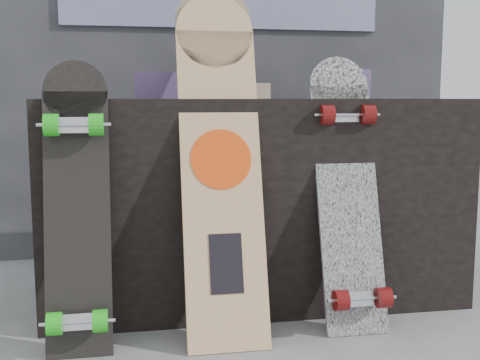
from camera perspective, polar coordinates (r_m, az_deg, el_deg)
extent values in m
plane|color=slate|center=(2.05, 4.11, -15.35)|extent=(60.00, 60.00, 0.00)
cube|color=black|center=(2.40, 1.23, -1.87)|extent=(1.60, 0.60, 0.80)
cube|color=#2E2E33|center=(3.22, -1.85, 13.08)|extent=(2.40, 0.20, 2.20)
cube|color=#3F3166|center=(2.33, -7.78, 8.87)|extent=(0.18, 0.12, 0.10)
cube|color=#3F3166|center=(2.58, 10.24, 8.93)|extent=(0.14, 0.14, 0.12)
cube|color=#D1B78C|center=(2.38, 0.03, 8.43)|extent=(0.22, 0.10, 0.06)
cube|color=beige|center=(2.00, -1.73, -0.50)|extent=(0.27, 0.34, 1.04)
cylinder|color=beige|center=(2.15, -2.45, 13.86)|extent=(0.27, 0.10, 0.26)
cylinder|color=#F64A0F|center=(2.00, -1.81, 1.99)|extent=(0.20, 0.06, 0.20)
cube|color=black|center=(1.97, -1.32, -7.92)|extent=(0.11, 0.06, 0.19)
cube|color=beige|center=(2.03, -1.86, 0.18)|extent=(0.27, 0.32, 1.07)
cylinder|color=beige|center=(2.18, -2.54, 14.77)|extent=(0.27, 0.09, 0.26)
cube|color=silver|center=(2.15, 10.23, -2.51)|extent=(0.22, 0.27, 0.85)
cylinder|color=silver|center=(2.24, 9.34, 8.77)|extent=(0.22, 0.08, 0.22)
cube|color=silver|center=(2.11, 11.30, -10.98)|extent=(0.09, 0.04, 0.06)
cylinder|color=#5D0D0D|center=(2.06, 9.53, -11.18)|extent=(0.04, 0.07, 0.07)
cylinder|color=#5D0D0D|center=(2.12, 13.43, -10.79)|extent=(0.05, 0.07, 0.07)
cube|color=silver|center=(2.17, 9.96, 5.98)|extent=(0.09, 0.04, 0.06)
cylinder|color=#5D0D0D|center=(2.13, 8.22, 6.14)|extent=(0.04, 0.07, 0.07)
cylinder|color=#5D0D0D|center=(2.18, 12.00, 6.08)|extent=(0.05, 0.07, 0.07)
cube|color=black|center=(1.98, -15.15, -3.92)|extent=(0.21, 0.19, 0.83)
cylinder|color=black|center=(2.03, -15.36, 8.06)|extent=(0.21, 0.06, 0.20)
cube|color=silver|center=(1.96, -15.09, -12.81)|extent=(0.09, 0.04, 0.06)
cylinder|color=green|center=(1.94, -17.18, -12.90)|extent=(0.04, 0.07, 0.07)
cylinder|color=green|center=(1.93, -13.10, -12.88)|extent=(0.04, 0.07, 0.07)
cube|color=silver|center=(1.96, -15.41, 4.97)|extent=(0.09, 0.04, 0.06)
cylinder|color=green|center=(1.95, -17.45, 5.00)|extent=(0.04, 0.07, 0.07)
cylinder|color=green|center=(1.94, -13.47, 5.13)|extent=(0.04, 0.07, 0.07)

